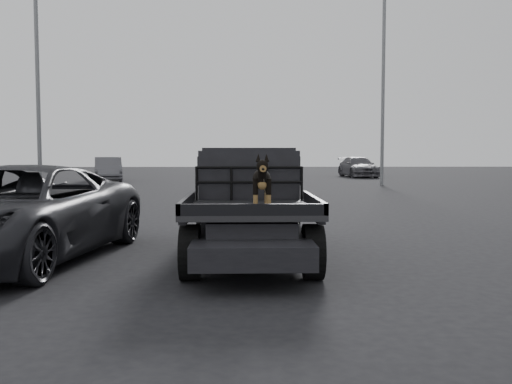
{
  "coord_description": "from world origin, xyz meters",
  "views": [
    {
      "loc": [
        -0.46,
        -7.04,
        1.73
      ],
      "look_at": [
        -0.27,
        -0.22,
        1.25
      ],
      "focal_mm": 40.0,
      "sensor_mm": 36.0,
      "label": 1
    }
  ],
  "objects_px": {
    "floodlight_near": "(36,11)",
    "floodlight_mid": "(384,31)",
    "flatbed_ute": "(250,229)",
    "distant_car_b": "(358,167)",
    "parked_suv": "(16,213)",
    "distant_car_a": "(108,169)",
    "dog": "(262,184)"
  },
  "relations": [
    {
      "from": "flatbed_ute",
      "to": "floodlight_near",
      "type": "distance_m",
      "value": 19.05
    },
    {
      "from": "dog",
      "to": "parked_suv",
      "type": "bearing_deg",
      "value": 163.41
    },
    {
      "from": "parked_suv",
      "to": "floodlight_mid",
      "type": "distance_m",
      "value": 24.35
    },
    {
      "from": "parked_suv",
      "to": "distant_car_b",
      "type": "xyz_separation_m",
      "value": [
        11.75,
        30.22,
        -0.07
      ]
    },
    {
      "from": "distant_car_a",
      "to": "floodlight_near",
      "type": "height_order",
      "value": "floodlight_near"
    },
    {
      "from": "distant_car_b",
      "to": "floodlight_mid",
      "type": "xyz_separation_m",
      "value": [
        -0.8,
        -9.7,
        7.26
      ]
    },
    {
      "from": "flatbed_ute",
      "to": "dog",
      "type": "height_order",
      "value": "dog"
    },
    {
      "from": "flatbed_ute",
      "to": "distant_car_a",
      "type": "bearing_deg",
      "value": 107.88
    },
    {
      "from": "flatbed_ute",
      "to": "distant_car_b",
      "type": "bearing_deg",
      "value": 74.93
    },
    {
      "from": "flatbed_ute",
      "to": "floodlight_mid",
      "type": "height_order",
      "value": "floodlight_mid"
    },
    {
      "from": "distant_car_a",
      "to": "floodlight_near",
      "type": "relative_size",
      "value": 0.31
    },
    {
      "from": "dog",
      "to": "floodlight_near",
      "type": "relative_size",
      "value": 0.05
    },
    {
      "from": "dog",
      "to": "floodlight_near",
      "type": "bearing_deg",
      "value": 117.84
    },
    {
      "from": "distant_car_b",
      "to": "floodlight_mid",
      "type": "distance_m",
      "value": 12.14
    },
    {
      "from": "floodlight_near",
      "to": "floodlight_mid",
      "type": "xyz_separation_m",
      "value": [
        15.98,
        4.89,
        0.31
      ]
    },
    {
      "from": "distant_car_b",
      "to": "floodlight_mid",
      "type": "bearing_deg",
      "value": -100.14
    },
    {
      "from": "flatbed_ute",
      "to": "distant_car_b",
      "type": "distance_m",
      "value": 31.0
    },
    {
      "from": "flatbed_ute",
      "to": "distant_car_a",
      "type": "distance_m",
      "value": 25.85
    },
    {
      "from": "parked_suv",
      "to": "distant_car_b",
      "type": "height_order",
      "value": "parked_suv"
    },
    {
      "from": "floodlight_mid",
      "to": "floodlight_near",
      "type": "bearing_deg",
      "value": -162.99
    },
    {
      "from": "flatbed_ute",
      "to": "distant_car_b",
      "type": "height_order",
      "value": "distant_car_b"
    },
    {
      "from": "dog",
      "to": "floodlight_mid",
      "type": "xyz_separation_m",
      "value": [
        7.12,
        21.66,
        6.66
      ]
    },
    {
      "from": "dog",
      "to": "distant_car_a",
      "type": "relative_size",
      "value": 0.17
    },
    {
      "from": "floodlight_near",
      "to": "floodlight_mid",
      "type": "relative_size",
      "value": 0.96
    },
    {
      "from": "flatbed_ute",
      "to": "floodlight_near",
      "type": "xyz_separation_m",
      "value": [
        -8.72,
        15.34,
        7.18
      ]
    },
    {
      "from": "distant_car_a",
      "to": "floodlight_mid",
      "type": "distance_m",
      "value": 17.39
    },
    {
      "from": "distant_car_b",
      "to": "floodlight_near",
      "type": "height_order",
      "value": "floodlight_near"
    },
    {
      "from": "distant_car_b",
      "to": "floodlight_near",
      "type": "xyz_separation_m",
      "value": [
        -16.78,
        -14.59,
        6.95
      ]
    },
    {
      "from": "parked_suv",
      "to": "distant_car_a",
      "type": "distance_m",
      "value": 25.24
    },
    {
      "from": "parked_suv",
      "to": "floodlight_near",
      "type": "height_order",
      "value": "floodlight_near"
    },
    {
      "from": "parked_suv",
      "to": "floodlight_mid",
      "type": "bearing_deg",
      "value": 70.11
    },
    {
      "from": "dog",
      "to": "parked_suv",
      "type": "relative_size",
      "value": 0.14
    }
  ]
}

